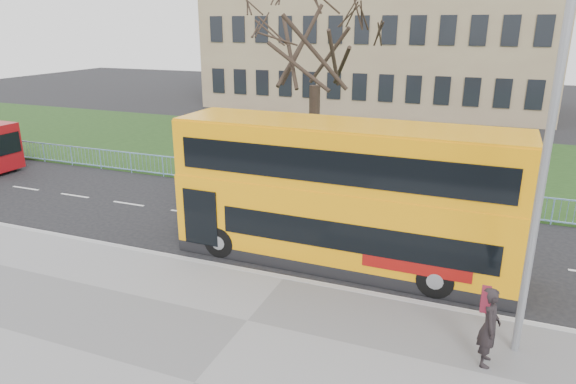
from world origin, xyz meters
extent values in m
plane|color=black|center=(0.00, 0.00, 0.00)|extent=(120.00, 120.00, 0.00)
cube|color=#969799|center=(0.00, -1.55, 0.07)|extent=(80.00, 0.20, 0.14)
cube|color=#183312|center=(0.00, 14.30, 0.04)|extent=(80.00, 15.40, 0.08)
cube|color=#8A7458|center=(-5.00, 35.00, 7.00)|extent=(30.00, 15.00, 14.00)
cube|color=#FDA10A|center=(1.24, 0.40, 1.39)|extent=(10.92, 2.75, 2.02)
cube|color=#FDA10A|center=(1.24, 0.40, 2.57)|extent=(10.92, 2.75, 0.35)
cube|color=#FDA10A|center=(1.24, 0.40, 3.65)|extent=(10.87, 2.70, 1.81)
cube|color=black|center=(1.84, -0.91, 1.47)|extent=(8.40, 0.16, 0.88)
cube|color=black|center=(1.22, -0.89, 3.56)|extent=(10.01, 0.18, 0.98)
cylinder|color=black|center=(-2.67, -0.72, 0.54)|extent=(1.08, 0.31, 1.08)
cylinder|color=black|center=(4.38, -0.82, 0.54)|extent=(1.08, 0.31, 1.08)
imported|color=black|center=(5.83, -3.70, 1.07)|extent=(0.46, 0.70, 1.90)
cylinder|color=gray|center=(6.48, -2.90, 4.71)|extent=(0.18, 0.18, 9.17)
camera|label=1|loc=(5.29, -14.61, 7.53)|focal=32.00mm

